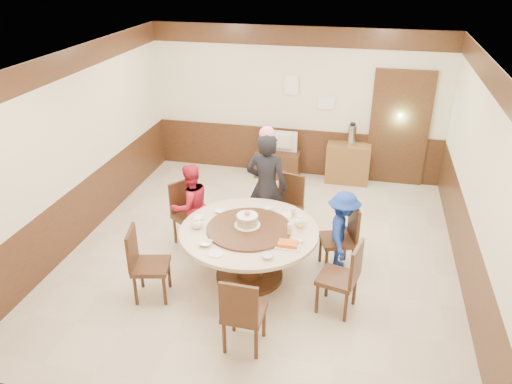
% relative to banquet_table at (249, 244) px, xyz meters
% --- Properties ---
extents(room, '(6.00, 6.04, 2.84)m').
position_rel_banquet_table_xyz_m(room, '(0.04, 0.65, 0.55)').
color(room, beige).
rests_on(room, ground).
extents(banquet_table, '(1.81, 1.81, 0.78)m').
position_rel_banquet_table_xyz_m(banquet_table, '(0.00, 0.00, 0.00)').
color(banquet_table, '#3D2213').
rests_on(banquet_table, ground).
extents(chair_0, '(0.57, 0.56, 0.97)m').
position_rel_banquet_table_xyz_m(chair_0, '(1.14, 0.50, -0.23)').
color(chair_0, '#3D2213').
rests_on(chair_0, ground).
extents(chair_1, '(0.54, 0.54, 0.97)m').
position_rel_banquet_table_xyz_m(chair_1, '(0.28, 1.19, -0.23)').
color(chair_1, '#3D2213').
rests_on(chair_1, ground).
extents(chair_2, '(0.62, 0.61, 0.97)m').
position_rel_banquet_table_xyz_m(chair_2, '(-1.07, 0.66, -0.23)').
color(chair_2, '#3D2213').
rests_on(chair_2, ground).
extents(chair_3, '(0.54, 0.53, 0.97)m').
position_rel_banquet_table_xyz_m(chair_3, '(-1.13, -0.67, -0.23)').
color(chair_3, '#3D2213').
rests_on(chair_3, ground).
extents(chair_4, '(0.45, 0.46, 0.97)m').
position_rel_banquet_table_xyz_m(chair_4, '(0.25, -1.27, -0.23)').
color(chair_4, '#3D2213').
rests_on(chair_4, ground).
extents(chair_5, '(0.54, 0.53, 0.97)m').
position_rel_banquet_table_xyz_m(chair_5, '(1.21, -0.40, -0.23)').
color(chair_5, '#3D2213').
rests_on(chair_5, ground).
extents(person_standing, '(0.64, 0.44, 1.71)m').
position_rel_banquet_table_xyz_m(person_standing, '(0.00, 1.07, 0.32)').
color(person_standing, black).
rests_on(person_standing, ground).
extents(person_red, '(0.78, 0.79, 1.29)m').
position_rel_banquet_table_xyz_m(person_red, '(-1.04, 0.64, 0.11)').
color(person_red, '#B3172D').
rests_on(person_red, ground).
extents(person_blue, '(0.44, 0.76, 1.17)m').
position_rel_banquet_table_xyz_m(person_blue, '(1.18, 0.49, 0.05)').
color(person_blue, navy).
rests_on(person_blue, ground).
extents(birthday_cake, '(0.34, 0.34, 0.22)m').
position_rel_banquet_table_xyz_m(birthday_cake, '(-0.04, 0.05, 0.32)').
color(birthday_cake, white).
rests_on(birthday_cake, banquet_table).
extents(teapot_left, '(0.17, 0.15, 0.13)m').
position_rel_banquet_table_xyz_m(teapot_left, '(-0.67, -0.12, 0.28)').
color(teapot_left, white).
rests_on(teapot_left, banquet_table).
extents(teapot_right, '(0.17, 0.15, 0.13)m').
position_rel_banquet_table_xyz_m(teapot_right, '(0.63, 0.23, 0.28)').
color(teapot_right, white).
rests_on(teapot_right, banquet_table).
extents(bowl_0, '(0.14, 0.14, 0.03)m').
position_rel_banquet_table_xyz_m(bowl_0, '(-0.51, 0.36, 0.23)').
color(bowl_0, white).
rests_on(bowl_0, banquet_table).
extents(bowl_1, '(0.15, 0.15, 0.05)m').
position_rel_banquet_table_xyz_m(bowl_1, '(0.37, -0.58, 0.24)').
color(bowl_1, white).
rests_on(bowl_1, banquet_table).
extents(bowl_2, '(0.16, 0.16, 0.04)m').
position_rel_banquet_table_xyz_m(bowl_2, '(-0.44, -0.48, 0.24)').
color(bowl_2, white).
rests_on(bowl_2, banquet_table).
extents(bowl_3, '(0.15, 0.15, 0.05)m').
position_rel_banquet_table_xyz_m(bowl_3, '(0.66, -0.17, 0.24)').
color(bowl_3, white).
rests_on(bowl_3, banquet_table).
extents(bowl_4, '(0.15, 0.15, 0.04)m').
position_rel_banquet_table_xyz_m(bowl_4, '(-0.72, 0.13, 0.23)').
color(bowl_4, white).
rests_on(bowl_4, banquet_table).
extents(bowl_5, '(0.13, 0.13, 0.04)m').
position_rel_banquet_table_xyz_m(bowl_5, '(0.13, 0.58, 0.24)').
color(bowl_5, white).
rests_on(bowl_5, banquet_table).
extents(saucer_near, '(0.18, 0.18, 0.01)m').
position_rel_banquet_table_xyz_m(saucer_near, '(-0.25, -0.65, 0.22)').
color(saucer_near, white).
rests_on(saucer_near, banquet_table).
extents(saucer_far, '(0.18, 0.18, 0.01)m').
position_rel_banquet_table_xyz_m(saucer_far, '(0.45, 0.50, 0.22)').
color(saucer_far, white).
rests_on(saucer_far, banquet_table).
extents(shrimp_platter, '(0.30, 0.20, 0.06)m').
position_rel_banquet_table_xyz_m(shrimp_platter, '(0.56, -0.29, 0.24)').
color(shrimp_platter, white).
rests_on(shrimp_platter, banquet_table).
extents(bottle_0, '(0.06, 0.06, 0.16)m').
position_rel_banquet_table_xyz_m(bottle_0, '(0.53, -0.01, 0.30)').
color(bottle_0, white).
rests_on(bottle_0, banquet_table).
extents(bottle_1, '(0.06, 0.06, 0.16)m').
position_rel_banquet_table_xyz_m(bottle_1, '(0.65, 0.10, 0.30)').
color(bottle_1, white).
rests_on(bottle_1, banquet_table).
extents(bottle_2, '(0.06, 0.06, 0.16)m').
position_rel_banquet_table_xyz_m(bottle_2, '(0.51, 0.43, 0.30)').
color(bottle_2, white).
rests_on(bottle_2, banquet_table).
extents(tv_stand, '(0.85, 0.45, 0.50)m').
position_rel_banquet_table_xyz_m(tv_stand, '(-0.25, 3.38, -0.28)').
color(tv_stand, '#3D2213').
rests_on(tv_stand, ground).
extents(television, '(0.71, 0.13, 0.41)m').
position_rel_banquet_table_xyz_m(television, '(-0.25, 3.38, 0.17)').
color(television, gray).
rests_on(television, tv_stand).
extents(side_cabinet, '(0.80, 0.40, 0.75)m').
position_rel_banquet_table_xyz_m(side_cabinet, '(1.08, 3.41, -0.16)').
color(side_cabinet, brown).
rests_on(side_cabinet, ground).
extents(thermos, '(0.15, 0.15, 0.38)m').
position_rel_banquet_table_xyz_m(thermos, '(1.11, 3.41, 0.41)').
color(thermos, silver).
rests_on(thermos, side_cabinet).
extents(notice_left, '(0.25, 0.00, 0.35)m').
position_rel_banquet_table_xyz_m(notice_left, '(-0.06, 3.59, 1.22)').
color(notice_left, white).
rests_on(notice_left, room).
extents(notice_right, '(0.30, 0.00, 0.22)m').
position_rel_banquet_table_xyz_m(notice_right, '(0.59, 3.59, 0.92)').
color(notice_right, white).
rests_on(notice_right, room).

